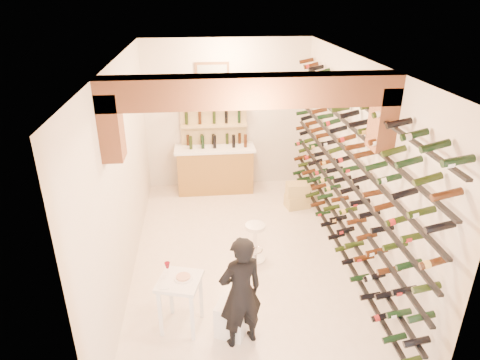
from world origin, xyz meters
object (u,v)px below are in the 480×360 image
(crate_lower, at_px, (297,201))
(wine_rack, at_px, (341,169))
(back_counter, at_px, (215,168))
(white_stool, at_px, (232,318))
(person, at_px, (241,293))
(tasting_table, at_px, (180,288))
(chrome_barstool, at_px, (255,240))

(crate_lower, bearing_deg, wine_rack, -82.51)
(back_counter, distance_m, crate_lower, 1.91)
(white_stool, xyz_separation_m, crate_lower, (1.61, 3.30, -0.09))
(back_counter, height_order, white_stool, back_counter)
(white_stool, xyz_separation_m, person, (0.10, -0.17, 0.54))
(crate_lower, bearing_deg, back_counter, 149.24)
(wine_rack, distance_m, back_counter, 3.38)
(wine_rack, height_order, white_stool, wine_rack)
(person, bearing_deg, crate_lower, -132.14)
(wine_rack, height_order, tasting_table, wine_rack)
(back_counter, xyz_separation_m, person, (0.10, -4.43, 0.23))
(tasting_table, bearing_deg, white_stool, 0.53)
(back_counter, bearing_deg, chrome_barstool, -79.31)
(person, xyz_separation_m, chrome_barstool, (0.41, 1.73, -0.38))
(person, relative_size, crate_lower, 3.40)
(white_stool, distance_m, chrome_barstool, 1.65)
(wine_rack, distance_m, tasting_table, 3.01)
(person, distance_m, crate_lower, 3.84)
(wine_rack, relative_size, chrome_barstool, 8.60)
(back_counter, height_order, tasting_table, back_counter)
(white_stool, height_order, person, person)
(white_stool, height_order, crate_lower, white_stool)
(crate_lower, bearing_deg, tasting_table, -125.85)
(tasting_table, height_order, crate_lower, tasting_table)
(tasting_table, bearing_deg, wine_rack, 46.12)
(tasting_table, relative_size, chrome_barstool, 1.38)
(person, bearing_deg, back_counter, -107.35)
(tasting_table, distance_m, crate_lower, 3.88)
(person, bearing_deg, chrome_barstool, -122.01)
(crate_lower, bearing_deg, white_stool, -116.03)
(wine_rack, relative_size, crate_lower, 12.62)
(wine_rack, bearing_deg, chrome_barstool, -177.93)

